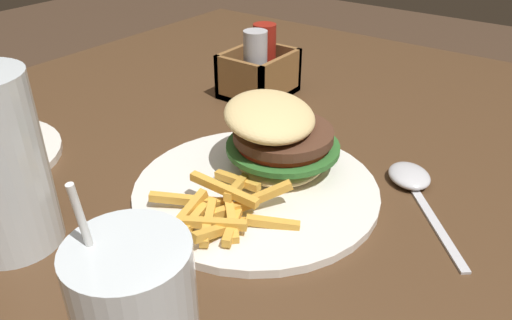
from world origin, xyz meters
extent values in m
cube|color=#4C331E|center=(0.00, 0.00, 0.71)|extent=(1.53, 1.11, 0.03)
cylinder|color=#392616|center=(0.69, 0.48, 0.35)|extent=(0.07, 0.07, 0.70)
cylinder|color=white|center=(0.09, -0.06, 0.73)|extent=(0.29, 0.29, 0.01)
ellipsoid|color=#E0C17F|center=(0.15, -0.06, 0.75)|extent=(0.16, 0.15, 0.03)
cylinder|color=#2D6628|center=(0.15, -0.06, 0.77)|extent=(0.18, 0.18, 0.01)
cylinder|color=red|center=(0.15, -0.06, 0.78)|extent=(0.15, 0.15, 0.01)
cylinder|color=#4C2D1E|center=(0.15, -0.06, 0.79)|extent=(0.16, 0.16, 0.01)
ellipsoid|color=#E0C17F|center=(0.14, -0.04, 0.81)|extent=(0.16, 0.15, 0.05)
cube|color=gold|center=(0.00, -0.08, 0.75)|extent=(0.07, 0.02, 0.03)
cube|color=gold|center=(0.06, -0.09, 0.75)|extent=(0.07, 0.06, 0.03)
cube|color=gold|center=(0.00, -0.08, 0.75)|extent=(0.04, 0.06, 0.01)
cube|color=gold|center=(0.02, -0.08, 0.75)|extent=(0.06, 0.06, 0.02)
cube|color=gold|center=(0.04, -0.06, 0.76)|extent=(0.01, 0.09, 0.02)
cube|color=gold|center=(0.03, -0.07, 0.75)|extent=(0.05, 0.04, 0.02)
cube|color=gold|center=(0.07, -0.05, 0.75)|extent=(0.08, 0.04, 0.02)
cube|color=gold|center=(0.00, -0.04, 0.75)|extent=(0.06, 0.01, 0.03)
cube|color=gold|center=(-0.01, -0.05, 0.74)|extent=(0.07, 0.02, 0.01)
cube|color=gold|center=(0.02, -0.03, 0.75)|extent=(0.05, 0.08, 0.02)
cube|color=gold|center=(0.00, -0.07, 0.75)|extent=(0.06, 0.04, 0.01)
cube|color=gold|center=(0.04, -0.12, 0.74)|extent=(0.04, 0.05, 0.01)
cube|color=gold|center=(0.08, -0.04, 0.75)|extent=(0.01, 0.06, 0.01)
cube|color=gold|center=(0.01, -0.09, 0.75)|extent=(0.06, 0.03, 0.01)
cylinder|color=#C67F23|center=(-0.12, 0.09, 0.80)|extent=(0.08, 0.08, 0.14)
cylinder|color=white|center=(-0.17, -0.13, 0.82)|extent=(0.02, 0.01, 0.18)
ellipsoid|color=silver|center=(0.23, -0.19, 0.74)|extent=(0.08, 0.08, 0.02)
cube|color=silver|center=(0.15, -0.26, 0.73)|extent=(0.11, 0.10, 0.00)
cube|color=brown|center=(0.34, 0.11, 0.73)|extent=(0.11, 0.10, 0.01)
cube|color=brown|center=(0.29, 0.11, 0.77)|extent=(0.01, 0.10, 0.07)
cube|color=brown|center=(0.39, 0.11, 0.77)|extent=(0.01, 0.10, 0.07)
cube|color=brown|center=(0.34, 0.07, 0.77)|extent=(0.11, 0.01, 0.07)
cube|color=brown|center=(0.34, 0.16, 0.77)|extent=(0.11, 0.01, 0.07)
cylinder|color=#B2B2B7|center=(0.32, 0.11, 0.79)|extent=(0.04, 0.04, 0.10)
cylinder|color=maroon|center=(0.36, 0.12, 0.79)|extent=(0.04, 0.04, 0.10)
camera|label=1|loc=(-0.30, -0.35, 1.06)|focal=35.00mm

